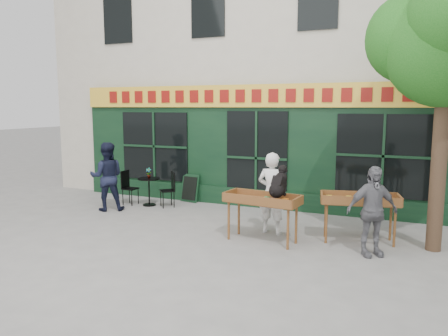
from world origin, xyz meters
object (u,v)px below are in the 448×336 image
at_px(book_cart_center, 262,202).
at_px(man_left, 107,177).
at_px(bistro_table, 149,186).
at_px(woman, 272,193).
at_px(dog, 279,181).
at_px(man_right, 372,211).
at_px(book_cart_right, 360,202).

bearing_deg(book_cart_center, man_left, 175.04).
bearing_deg(bistro_table, woman, -16.86).
height_order(book_cart_center, dog, dog).
height_order(book_cart_center, woman, woman).
height_order(book_cart_center, man_right, man_right).
bearing_deg(man_right, bistro_table, 130.63).
bearing_deg(bistro_table, man_left, -127.87).
distance_m(book_cart_right, bistro_table, 5.81).
xyz_separation_m(dog, book_cart_right, (1.45, 0.82, -0.47)).
height_order(book_cart_center, book_cart_right, same).
bearing_deg(bistro_table, man_right, -16.83).
xyz_separation_m(dog, man_right, (1.75, 0.07, -0.46)).
bearing_deg(dog, bistro_table, 162.60).
xyz_separation_m(woman, book_cart_right, (1.80, 0.12, -0.06)).
bearing_deg(woman, book_cart_right, -169.81).
distance_m(book_cart_center, man_right, 2.10).
bearing_deg(man_left, bistro_table, -161.89).
height_order(woman, man_left, man_left).
bearing_deg(book_cart_right, book_cart_center, -169.51).
relative_size(woman, book_cart_right, 1.10).
bearing_deg(book_cart_center, woman, 96.50).
bearing_deg(man_left, book_cart_center, 134.53).
height_order(book_cart_center, man_left, man_left).
height_order(man_right, bistro_table, man_right).
bearing_deg(dog, woman, 123.06).
xyz_separation_m(woman, man_right, (2.10, -0.63, -0.05)).
bearing_deg(man_right, man_left, 139.68).
relative_size(book_cart_right, bistro_table, 2.10).
distance_m(dog, woman, 0.88).
height_order(book_cart_right, man_right, man_right).
bearing_deg(book_cart_center, book_cart_right, 29.53).
bearing_deg(bistro_table, dog, -23.89).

